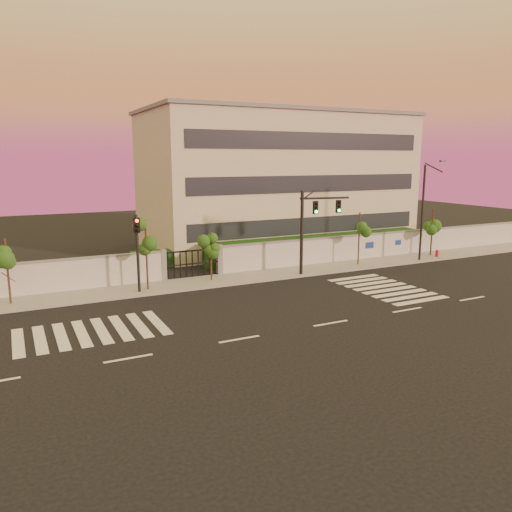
% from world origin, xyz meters
% --- Properties ---
extents(ground, '(120.00, 120.00, 0.00)m').
position_xyz_m(ground, '(0.00, 0.00, 0.00)').
color(ground, black).
rests_on(ground, ground).
extents(sidewalk, '(60.00, 3.00, 0.15)m').
position_xyz_m(sidewalk, '(0.00, 10.50, 0.07)').
color(sidewalk, gray).
rests_on(sidewalk, ground).
extents(perimeter_wall, '(60.00, 0.36, 2.20)m').
position_xyz_m(perimeter_wall, '(0.10, 12.00, 1.07)').
color(perimeter_wall, '#A9ABB0').
rests_on(perimeter_wall, ground).
extents(hedge_row, '(41.00, 4.25, 1.80)m').
position_xyz_m(hedge_row, '(1.17, 14.74, 0.82)').
color(hedge_row, black).
rests_on(hedge_row, ground).
extents(institutional_building, '(24.40, 12.40, 12.25)m').
position_xyz_m(institutional_building, '(9.00, 21.99, 6.16)').
color(institutional_building, beige).
rests_on(institutional_building, ground).
extents(road_markings, '(57.00, 7.62, 0.02)m').
position_xyz_m(road_markings, '(-1.58, 3.76, 0.01)').
color(road_markings, silver).
rests_on(road_markings, ground).
extents(street_tree_b, '(1.51, 1.21, 3.80)m').
position_xyz_m(street_tree_b, '(-14.17, 10.47, 2.80)').
color(street_tree_b, '#382314').
rests_on(street_tree_b, ground).
extents(street_tree_c, '(1.42, 1.13, 4.46)m').
position_xyz_m(street_tree_c, '(-6.56, 10.10, 3.29)').
color(street_tree_c, '#382314').
rests_on(street_tree_c, ground).
extents(street_tree_d, '(1.32, 1.05, 3.37)m').
position_xyz_m(street_tree_d, '(-2.18, 10.56, 2.48)').
color(street_tree_d, '#382314').
rests_on(street_tree_d, ground).
extents(street_tree_e, '(1.36, 1.08, 4.12)m').
position_xyz_m(street_tree_e, '(9.63, 10.22, 3.03)').
color(street_tree_e, '#382314').
rests_on(street_tree_e, ground).
extents(street_tree_f, '(1.55, 1.24, 4.05)m').
position_xyz_m(street_tree_f, '(17.40, 10.54, 2.99)').
color(street_tree_f, '#382314').
rests_on(street_tree_f, ground).
extents(traffic_signal_main, '(3.74, 0.86, 5.94)m').
position_xyz_m(traffic_signal_main, '(4.80, 9.41, 3.76)').
color(traffic_signal_main, black).
rests_on(traffic_signal_main, ground).
extents(traffic_signal_secondary, '(0.38, 0.35, 4.83)m').
position_xyz_m(traffic_signal_secondary, '(-7.19, 9.73, 3.07)').
color(traffic_signal_secondary, black).
rests_on(traffic_signal_secondary, ground).
extents(streetlight_east, '(0.47, 1.91, 7.95)m').
position_xyz_m(streetlight_east, '(15.09, 9.29, 4.30)').
color(streetlight_east, black).
rests_on(streetlight_east, ground).
extents(fire_hydrant, '(0.30, 0.28, 0.76)m').
position_xyz_m(fire_hydrant, '(17.29, 9.74, 0.38)').
color(fire_hydrant, red).
rests_on(fire_hydrant, ground).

